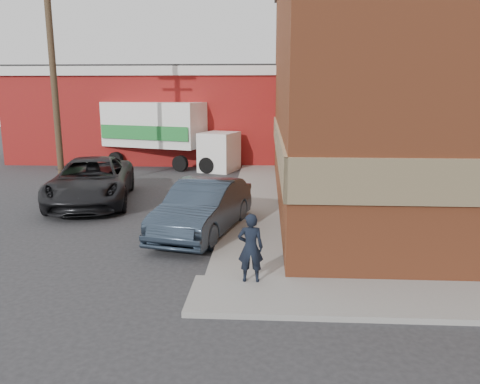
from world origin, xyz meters
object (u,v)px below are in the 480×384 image
(suv_a, at_px, (92,181))
(brick_building, at_px, (463,77))
(warehouse, at_px, (156,113))
(utility_pole, at_px, (54,76))
(box_truck, at_px, (166,130))
(man, at_px, (251,248))
(sedan, at_px, (203,208))

(suv_a, bearing_deg, brick_building, -4.92)
(warehouse, height_order, suv_a, warehouse)
(warehouse, distance_m, utility_pole, 11.27)
(suv_a, distance_m, box_truck, 8.71)
(brick_building, distance_m, utility_pole, 16.00)
(man, distance_m, suv_a, 9.75)
(warehouse, xyz_separation_m, utility_pole, (-1.50, -11.00, 1.93))
(utility_pole, relative_size, sedan, 1.88)
(box_truck, bearing_deg, utility_pole, -95.56)
(brick_building, distance_m, sedan, 11.46)
(brick_building, distance_m, man, 12.66)
(man, relative_size, suv_a, 0.25)
(brick_building, bearing_deg, suv_a, -172.77)
(warehouse, distance_m, sedan, 17.38)
(man, height_order, sedan, man)
(sedan, bearing_deg, box_truck, 119.95)
(brick_building, height_order, suv_a, brick_building)
(brick_building, xyz_separation_m, warehouse, (-14.50, 11.00, -1.87))
(man, bearing_deg, warehouse, -73.52)
(utility_pole, distance_m, man, 12.97)
(brick_building, height_order, warehouse, brick_building)
(warehouse, xyz_separation_m, sedan, (5.20, -16.46, -2.02))
(sedan, xyz_separation_m, suv_a, (-4.74, 3.68, 0.05))
(warehouse, xyz_separation_m, suv_a, (0.46, -12.78, -1.97))
(warehouse, bearing_deg, suv_a, -87.95)
(sedan, bearing_deg, warehouse, 120.68)
(utility_pole, bearing_deg, suv_a, -42.36)
(box_truck, bearing_deg, warehouse, 127.94)
(utility_pole, height_order, man, utility_pole)
(suv_a, bearing_deg, utility_pole, 125.49)
(man, bearing_deg, utility_pole, -50.24)
(utility_pole, xyz_separation_m, man, (8.23, -9.25, -3.87))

